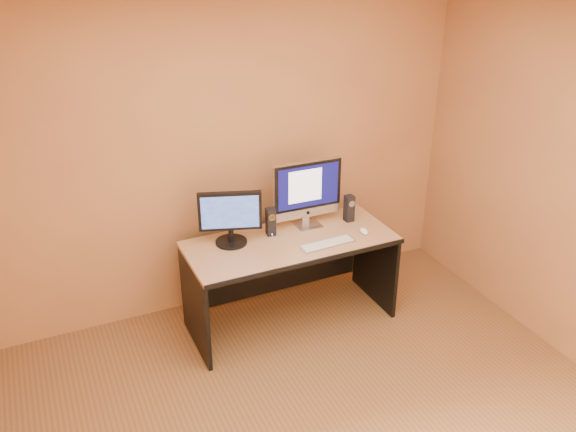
% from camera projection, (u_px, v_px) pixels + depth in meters
% --- Properties ---
extents(walls, '(4.00, 4.00, 2.60)m').
position_uv_depth(walls, '(353.00, 276.00, 3.14)').
color(walls, '#A87744').
rests_on(walls, ground).
extents(ceiling, '(4.00, 4.00, 0.00)m').
position_uv_depth(ceiling, '(367.00, 13.00, 2.57)').
color(ceiling, white).
rests_on(ceiling, walls).
extents(desk, '(1.61, 0.71, 0.74)m').
position_uv_depth(desk, '(290.00, 282.00, 4.83)').
color(desk, '#AD7E56').
rests_on(desk, ground).
extents(imac, '(0.58, 0.22, 0.55)m').
position_uv_depth(imac, '(309.00, 194.00, 4.77)').
color(imac, '#B6B5BA').
rests_on(imac, desk).
extents(second_monitor, '(0.53, 0.38, 0.42)m').
position_uv_depth(second_monitor, '(230.00, 218.00, 4.54)').
color(second_monitor, black).
rests_on(second_monitor, desk).
extents(speaker_left, '(0.08, 0.08, 0.22)m').
position_uv_depth(speaker_left, '(271.00, 222.00, 4.71)').
color(speaker_left, black).
rests_on(speaker_left, desk).
extents(speaker_right, '(0.07, 0.07, 0.22)m').
position_uv_depth(speaker_right, '(349.00, 208.00, 4.93)').
color(speaker_right, black).
rests_on(speaker_right, desk).
extents(keyboard, '(0.44, 0.14, 0.02)m').
position_uv_depth(keyboard, '(328.00, 244.00, 4.60)').
color(keyboard, '#B6B6BA').
rests_on(keyboard, desk).
extents(mouse, '(0.07, 0.11, 0.04)m').
position_uv_depth(mouse, '(364.00, 231.00, 4.77)').
color(mouse, white).
rests_on(mouse, desk).
extents(cable_a, '(0.05, 0.22, 0.01)m').
position_uv_depth(cable_a, '(312.00, 219.00, 4.98)').
color(cable_a, black).
rests_on(cable_a, desk).
extents(cable_b, '(0.06, 0.17, 0.01)m').
position_uv_depth(cable_b, '(302.00, 218.00, 5.01)').
color(cable_b, black).
rests_on(cable_b, desk).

